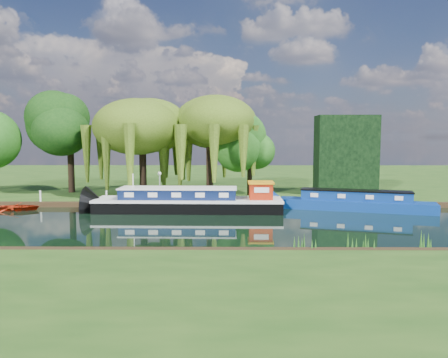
{
  "coord_description": "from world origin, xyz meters",
  "views": [
    {
      "loc": [
        6.95,
        -30.58,
        6.25
      ],
      "look_at": [
        6.66,
        5.38,
        2.8
      ],
      "focal_mm": 35.0,
      "sensor_mm": 36.0,
      "label": 1
    }
  ],
  "objects_px": {
    "narrowboat": "(355,202)",
    "white_cruiser": "(411,209)",
    "dutch_barge": "(190,202)",
    "red_dinghy": "(19,210)"
  },
  "relations": [
    {
      "from": "dutch_barge",
      "to": "narrowboat",
      "type": "xyz_separation_m",
      "value": [
        14.13,
        0.69,
        -0.15
      ]
    },
    {
      "from": "narrowboat",
      "to": "white_cruiser",
      "type": "distance_m",
      "value": 5.08
    },
    {
      "from": "narrowboat",
      "to": "red_dinghy",
      "type": "relative_size",
      "value": 3.82
    },
    {
      "from": "dutch_barge",
      "to": "white_cruiser",
      "type": "bearing_deg",
      "value": 4.46
    },
    {
      "from": "dutch_barge",
      "to": "white_cruiser",
      "type": "height_order",
      "value": "dutch_barge"
    },
    {
      "from": "white_cruiser",
      "to": "narrowboat",
      "type": "bearing_deg",
      "value": 92.05
    },
    {
      "from": "narrowboat",
      "to": "white_cruiser",
      "type": "relative_size",
      "value": 6.21
    },
    {
      "from": "narrowboat",
      "to": "white_cruiser",
      "type": "xyz_separation_m",
      "value": [
        5.01,
        0.45,
        -0.67
      ]
    },
    {
      "from": "dutch_barge",
      "to": "red_dinghy",
      "type": "relative_size",
      "value": 4.63
    },
    {
      "from": "dutch_barge",
      "to": "red_dinghy",
      "type": "xyz_separation_m",
      "value": [
        -14.78,
        0.48,
        -0.82
      ]
    }
  ]
}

